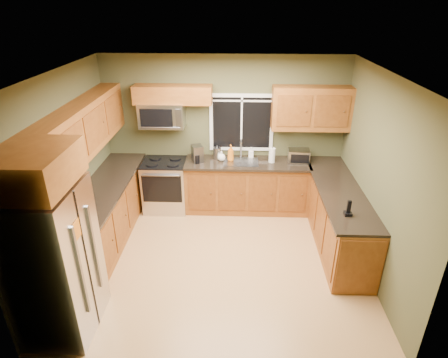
# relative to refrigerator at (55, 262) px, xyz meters

# --- Properties ---
(floor) EXTENTS (4.20, 4.20, 0.00)m
(floor) POSITION_rel_refrigerator_xyz_m (1.74, 1.30, -0.90)
(floor) COLOR #B3834E
(floor) RESTS_ON ground
(ceiling) EXTENTS (4.20, 4.20, 0.00)m
(ceiling) POSITION_rel_refrigerator_xyz_m (1.74, 1.30, 1.80)
(ceiling) COLOR white
(ceiling) RESTS_ON back_wall
(back_wall) EXTENTS (4.20, 0.00, 4.20)m
(back_wall) POSITION_rel_refrigerator_xyz_m (1.74, 3.10, 0.45)
(back_wall) COLOR #47482B
(back_wall) RESTS_ON ground
(front_wall) EXTENTS (4.20, 0.00, 4.20)m
(front_wall) POSITION_rel_refrigerator_xyz_m (1.74, -0.50, 0.45)
(front_wall) COLOR #47482B
(front_wall) RESTS_ON ground
(left_wall) EXTENTS (0.00, 3.60, 3.60)m
(left_wall) POSITION_rel_refrigerator_xyz_m (-0.36, 1.30, 0.45)
(left_wall) COLOR #47482B
(left_wall) RESTS_ON ground
(right_wall) EXTENTS (0.00, 3.60, 3.60)m
(right_wall) POSITION_rel_refrigerator_xyz_m (3.84, 1.30, 0.45)
(right_wall) COLOR #47482B
(right_wall) RESTS_ON ground
(window) EXTENTS (1.12, 0.03, 1.02)m
(window) POSITION_rel_refrigerator_xyz_m (2.04, 3.08, 0.65)
(window) COLOR white
(window) RESTS_ON back_wall
(base_cabinets_left) EXTENTS (0.60, 2.65, 0.90)m
(base_cabinets_left) POSITION_rel_refrigerator_xyz_m (-0.06, 1.78, -0.45)
(base_cabinets_left) COLOR brown
(base_cabinets_left) RESTS_ON ground
(countertop_left) EXTENTS (0.65, 2.65, 0.04)m
(countertop_left) POSITION_rel_refrigerator_xyz_m (-0.04, 1.78, 0.02)
(countertop_left) COLOR black
(countertop_left) RESTS_ON base_cabinets_left
(base_cabinets_back) EXTENTS (2.17, 0.60, 0.90)m
(base_cabinets_back) POSITION_rel_refrigerator_xyz_m (2.15, 2.80, -0.45)
(base_cabinets_back) COLOR brown
(base_cabinets_back) RESTS_ON ground
(countertop_back) EXTENTS (2.17, 0.65, 0.04)m
(countertop_back) POSITION_rel_refrigerator_xyz_m (2.15, 2.78, 0.02)
(countertop_back) COLOR black
(countertop_back) RESTS_ON base_cabinets_back
(base_cabinets_peninsula) EXTENTS (0.60, 2.52, 0.90)m
(base_cabinets_peninsula) POSITION_rel_refrigerator_xyz_m (3.54, 1.84, -0.45)
(base_cabinets_peninsula) COLOR brown
(base_cabinets_peninsula) RESTS_ON ground
(countertop_peninsula) EXTENTS (0.65, 2.50, 0.04)m
(countertop_peninsula) POSITION_rel_refrigerator_xyz_m (3.51, 1.85, 0.02)
(countertop_peninsula) COLOR black
(countertop_peninsula) RESTS_ON base_cabinets_peninsula
(upper_cabinets_left) EXTENTS (0.33, 2.65, 0.72)m
(upper_cabinets_left) POSITION_rel_refrigerator_xyz_m (-0.20, 1.78, 0.96)
(upper_cabinets_left) COLOR brown
(upper_cabinets_left) RESTS_ON left_wall
(upper_cabinets_back_left) EXTENTS (1.30, 0.33, 0.30)m
(upper_cabinets_back_left) POSITION_rel_refrigerator_xyz_m (0.89, 2.94, 1.17)
(upper_cabinets_back_left) COLOR brown
(upper_cabinets_back_left) RESTS_ON back_wall
(upper_cabinets_back_right) EXTENTS (1.30, 0.33, 0.72)m
(upper_cabinets_back_right) POSITION_rel_refrigerator_xyz_m (3.19, 2.94, 0.96)
(upper_cabinets_back_right) COLOR brown
(upper_cabinets_back_right) RESTS_ON back_wall
(upper_cabinet_over_fridge) EXTENTS (0.72, 0.90, 0.38)m
(upper_cabinet_over_fridge) POSITION_rel_refrigerator_xyz_m (-0.00, 0.00, 1.13)
(upper_cabinet_over_fridge) COLOR brown
(upper_cabinet_over_fridge) RESTS_ON left_wall
(refrigerator) EXTENTS (0.74, 0.90, 1.80)m
(refrigerator) POSITION_rel_refrigerator_xyz_m (0.00, 0.00, 0.00)
(refrigerator) COLOR #B7B7BC
(refrigerator) RESTS_ON ground
(range) EXTENTS (0.76, 0.69, 0.94)m
(range) POSITION_rel_refrigerator_xyz_m (0.69, 2.77, -0.43)
(range) COLOR #B7B7BC
(range) RESTS_ON ground
(microwave) EXTENTS (0.76, 0.41, 0.42)m
(microwave) POSITION_rel_refrigerator_xyz_m (0.69, 2.91, 0.83)
(microwave) COLOR #B7B7BC
(microwave) RESTS_ON back_wall
(sink) EXTENTS (0.60, 0.42, 0.36)m
(sink) POSITION_rel_refrigerator_xyz_m (2.04, 2.79, 0.05)
(sink) COLOR slate
(sink) RESTS_ON countertop_back
(toaster_oven) EXTENTS (0.38, 0.30, 0.23)m
(toaster_oven) POSITION_rel_refrigerator_xyz_m (3.04, 2.82, 0.15)
(toaster_oven) COLOR #B7B7BC
(toaster_oven) RESTS_ON countertop_back
(coffee_maker) EXTENTS (0.24, 0.28, 0.29)m
(coffee_maker) POSITION_rel_refrigerator_xyz_m (1.28, 2.77, 0.18)
(coffee_maker) COLOR slate
(coffee_maker) RESTS_ON countertop_back
(kettle) EXTENTS (0.17, 0.17, 0.26)m
(kettle) POSITION_rel_refrigerator_xyz_m (1.62, 2.90, 0.16)
(kettle) COLOR #B7B7BC
(kettle) RESTS_ON countertop_back
(paper_towel_roll) EXTENTS (0.14, 0.14, 0.28)m
(paper_towel_roll) POSITION_rel_refrigerator_xyz_m (2.57, 2.79, 0.17)
(paper_towel_roll) COLOR white
(paper_towel_roll) RESTS_ON countertop_back
(soap_bottle_a) EXTENTS (0.14, 0.14, 0.29)m
(soap_bottle_a) POSITION_rel_refrigerator_xyz_m (1.86, 2.83, 0.19)
(soap_bottle_a) COLOR orange
(soap_bottle_a) RESTS_ON countertop_back
(soap_bottle_b) EXTENTS (0.09, 0.09, 0.19)m
(soap_bottle_b) POSITION_rel_refrigerator_xyz_m (2.22, 3.00, 0.13)
(soap_bottle_b) COLOR white
(soap_bottle_b) RESTS_ON countertop_back
(soap_bottle_c) EXTENTS (0.17, 0.17, 0.18)m
(soap_bottle_c) POSITION_rel_refrigerator_xyz_m (1.70, 2.83, 0.13)
(soap_bottle_c) COLOR white
(soap_bottle_c) RESTS_ON countertop_back
(cordless_phone) EXTENTS (0.10, 0.10, 0.22)m
(cordless_phone) POSITION_rel_refrigerator_xyz_m (3.44, 1.06, 0.10)
(cordless_phone) COLOR black
(cordless_phone) RESTS_ON countertop_peninsula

